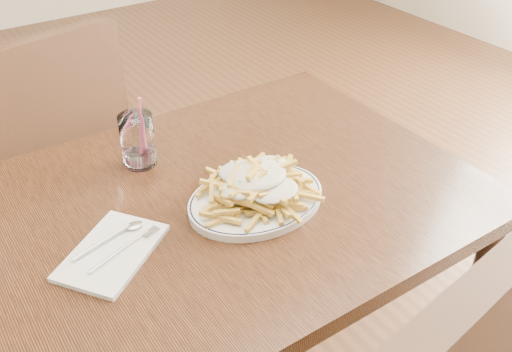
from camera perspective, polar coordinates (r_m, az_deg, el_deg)
table at (r=1.25m, az=-5.73°, el=-5.70°), size 1.20×0.80×0.75m
chair_far at (r=1.82m, az=-20.08°, el=1.44°), size 0.52×0.52×0.96m
fries_plate at (r=1.19m, az=-0.00°, el=-2.36°), size 0.36×0.34×0.02m
loaded_fries at (r=1.16m, az=-0.00°, el=-0.44°), size 0.29×0.25×0.07m
napkin at (r=1.11m, az=-14.20°, el=-7.40°), size 0.25×0.23×0.01m
cutlery at (r=1.11m, az=-14.38°, el=-6.93°), size 0.18×0.11×0.01m
water_glass at (r=1.32m, az=-11.70°, el=3.25°), size 0.08×0.08×0.17m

